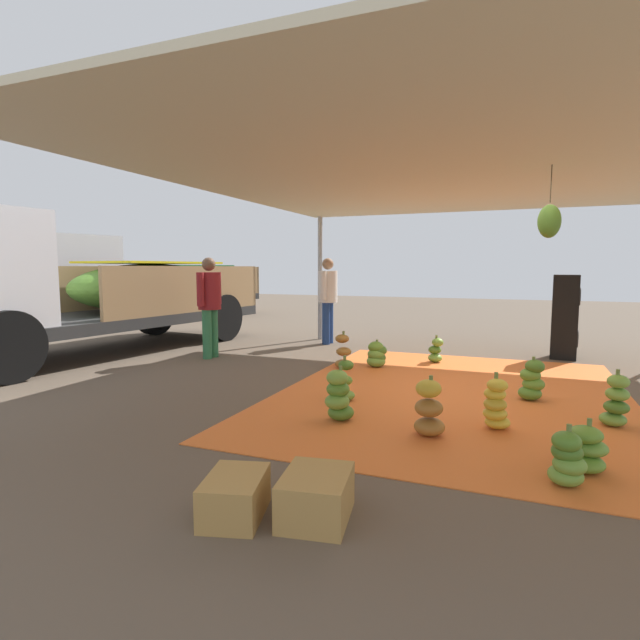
{
  "coord_description": "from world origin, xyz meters",
  "views": [
    {
      "loc": [
        -6.17,
        -0.7,
        1.57
      ],
      "look_at": [
        0.41,
        1.94,
        0.81
      ],
      "focal_mm": 27.6,
      "sensor_mm": 36.0,
      "label": 1
    }
  ],
  "objects_px": {
    "banana_bunch_4": "(496,406)",
    "crate_0": "(316,496)",
    "banana_bunch_3": "(616,402)",
    "banana_bunch_0": "(436,351)",
    "banana_bunch_5": "(345,382)",
    "worker_0": "(328,294)",
    "banana_bunch_7": "(343,353)",
    "cargo_truck_far": "(139,281)",
    "banana_bunch_2": "(567,460)",
    "banana_bunch_6": "(532,381)",
    "banana_bunch_9": "(429,410)",
    "worker_1": "(209,300)",
    "banana_bunch_8": "(377,355)",
    "speaker_stack": "(565,317)",
    "banana_bunch_10": "(339,397)",
    "crate_1": "(235,496)",
    "banana_bunch_1": "(586,450)",
    "cargo_truck_main": "(83,290)"
  },
  "relations": [
    {
      "from": "banana_bunch_5",
      "to": "cargo_truck_far",
      "type": "height_order",
      "value": "cargo_truck_far"
    },
    {
      "from": "banana_bunch_5",
      "to": "speaker_stack",
      "type": "relative_size",
      "value": 0.37
    },
    {
      "from": "banana_bunch_8",
      "to": "worker_1",
      "type": "distance_m",
      "value": 3.04
    },
    {
      "from": "banana_bunch_5",
      "to": "worker_0",
      "type": "distance_m",
      "value": 4.49
    },
    {
      "from": "banana_bunch_4",
      "to": "banana_bunch_8",
      "type": "distance_m",
      "value": 3.14
    },
    {
      "from": "banana_bunch_4",
      "to": "cargo_truck_far",
      "type": "xyz_separation_m",
      "value": [
        6.73,
        10.36,
        0.93
      ]
    },
    {
      "from": "banana_bunch_7",
      "to": "banana_bunch_6",
      "type": "bearing_deg",
      "value": -108.52
    },
    {
      "from": "banana_bunch_1",
      "to": "banana_bunch_10",
      "type": "xyz_separation_m",
      "value": [
        0.47,
        2.19,
        0.08
      ]
    },
    {
      "from": "banana_bunch_1",
      "to": "banana_bunch_10",
      "type": "bearing_deg",
      "value": 77.95
    },
    {
      "from": "banana_bunch_7",
      "to": "banana_bunch_8",
      "type": "distance_m",
      "value": 0.56
    },
    {
      "from": "banana_bunch_7",
      "to": "banana_bunch_8",
      "type": "relative_size",
      "value": 1.36
    },
    {
      "from": "cargo_truck_main",
      "to": "worker_1",
      "type": "relative_size",
      "value": 3.92
    },
    {
      "from": "worker_0",
      "to": "cargo_truck_far",
      "type": "bearing_deg",
      "value": 72.04
    },
    {
      "from": "banana_bunch_3",
      "to": "cargo_truck_far",
      "type": "xyz_separation_m",
      "value": [
        6.19,
        11.45,
        0.93
      ]
    },
    {
      "from": "banana_bunch_0",
      "to": "banana_bunch_9",
      "type": "distance_m",
      "value": 3.72
    },
    {
      "from": "banana_bunch_6",
      "to": "banana_bunch_9",
      "type": "xyz_separation_m",
      "value": [
        -1.73,
        0.92,
        0.02
      ]
    },
    {
      "from": "banana_bunch_7",
      "to": "crate_0",
      "type": "height_order",
      "value": "banana_bunch_7"
    },
    {
      "from": "banana_bunch_8",
      "to": "worker_1",
      "type": "xyz_separation_m",
      "value": [
        -0.29,
        2.91,
        0.82
      ]
    },
    {
      "from": "banana_bunch_3",
      "to": "banana_bunch_7",
      "type": "xyz_separation_m",
      "value": [
        1.65,
        3.42,
        0.0
      ]
    },
    {
      "from": "banana_bunch_1",
      "to": "speaker_stack",
      "type": "xyz_separation_m",
      "value": [
        5.25,
        -0.24,
        0.55
      ]
    },
    {
      "from": "banana_bunch_4",
      "to": "crate_0",
      "type": "relative_size",
      "value": 1.09
    },
    {
      "from": "banana_bunch_4",
      "to": "banana_bunch_6",
      "type": "bearing_deg",
      "value": -15.11
    },
    {
      "from": "banana_bunch_2",
      "to": "cargo_truck_far",
      "type": "relative_size",
      "value": 0.06
    },
    {
      "from": "banana_bunch_3",
      "to": "worker_0",
      "type": "height_order",
      "value": "worker_0"
    },
    {
      "from": "banana_bunch_7",
      "to": "cargo_truck_far",
      "type": "height_order",
      "value": "cargo_truck_far"
    },
    {
      "from": "banana_bunch_3",
      "to": "banana_bunch_0",
      "type": "bearing_deg",
      "value": 38.58
    },
    {
      "from": "banana_bunch_0",
      "to": "banana_bunch_4",
      "type": "distance_m",
      "value": 3.42
    },
    {
      "from": "banana_bunch_3",
      "to": "banana_bunch_7",
      "type": "bearing_deg",
      "value": 64.22
    },
    {
      "from": "worker_0",
      "to": "banana_bunch_6",
      "type": "bearing_deg",
      "value": -130.0
    },
    {
      "from": "banana_bunch_10",
      "to": "crate_1",
      "type": "xyz_separation_m",
      "value": [
        -2.07,
        -0.05,
        -0.12
      ]
    },
    {
      "from": "banana_bunch_4",
      "to": "worker_1",
      "type": "xyz_separation_m",
      "value": [
        2.23,
        4.79,
        0.77
      ]
    },
    {
      "from": "banana_bunch_3",
      "to": "worker_1",
      "type": "height_order",
      "value": "worker_1"
    },
    {
      "from": "banana_bunch_4",
      "to": "banana_bunch_6",
      "type": "xyz_separation_m",
      "value": [
        1.29,
        -0.35,
        -0.01
      ]
    },
    {
      "from": "banana_bunch_1",
      "to": "crate_0",
      "type": "height_order",
      "value": "banana_bunch_1"
    },
    {
      "from": "banana_bunch_6",
      "to": "banana_bunch_5",
      "type": "bearing_deg",
      "value": 112.53
    },
    {
      "from": "banana_bunch_0",
      "to": "cargo_truck_far",
      "type": "distance_m",
      "value": 9.97
    },
    {
      "from": "banana_bunch_0",
      "to": "speaker_stack",
      "type": "height_order",
      "value": "speaker_stack"
    },
    {
      "from": "banana_bunch_4",
      "to": "banana_bunch_9",
      "type": "bearing_deg",
      "value": 127.46
    },
    {
      "from": "banana_bunch_3",
      "to": "banana_bunch_9",
      "type": "xyz_separation_m",
      "value": [
        -0.97,
        1.66,
        0.01
      ]
    },
    {
      "from": "banana_bunch_3",
      "to": "cargo_truck_far",
      "type": "relative_size",
      "value": 0.08
    },
    {
      "from": "banana_bunch_3",
      "to": "worker_1",
      "type": "bearing_deg",
      "value": 73.94
    },
    {
      "from": "banana_bunch_5",
      "to": "banana_bunch_6",
      "type": "bearing_deg",
      "value": -67.47
    },
    {
      "from": "worker_0",
      "to": "banana_bunch_2",
      "type": "bearing_deg",
      "value": -144.64
    },
    {
      "from": "banana_bunch_2",
      "to": "worker_1",
      "type": "bearing_deg",
      "value": 57.7
    },
    {
      "from": "banana_bunch_5",
      "to": "banana_bunch_8",
      "type": "bearing_deg",
      "value": 5.05
    },
    {
      "from": "cargo_truck_far",
      "to": "speaker_stack",
      "type": "distance_m",
      "value": 11.52
    },
    {
      "from": "banana_bunch_5",
      "to": "crate_0",
      "type": "relative_size",
      "value": 1.05
    },
    {
      "from": "banana_bunch_0",
      "to": "banana_bunch_4",
      "type": "height_order",
      "value": "banana_bunch_4"
    },
    {
      "from": "banana_bunch_4",
      "to": "crate_1",
      "type": "xyz_separation_m",
      "value": [
        -2.38,
        1.46,
        -0.11
      ]
    },
    {
      "from": "worker_0",
      "to": "crate_0",
      "type": "bearing_deg",
      "value": -159.6
    }
  ]
}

